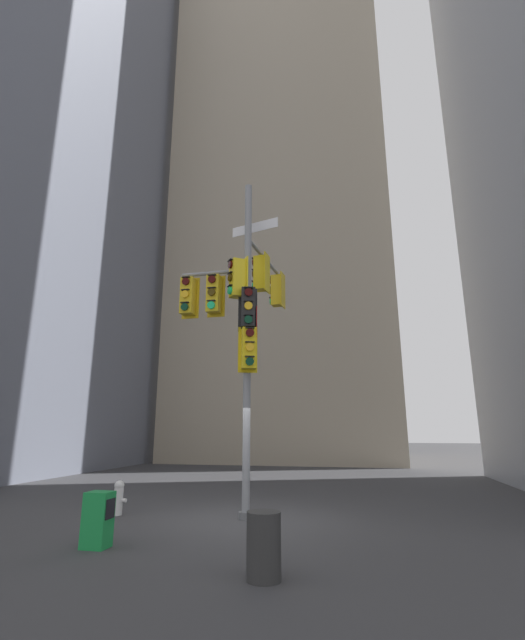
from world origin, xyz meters
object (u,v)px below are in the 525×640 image
(signal_pole_assembly, at_px, (243,307))
(trash_bin, at_px, (264,545))
(newspaper_box, at_px, (98,519))
(fire_hydrant, at_px, (119,497))

(signal_pole_assembly, height_order, trash_bin, signal_pole_assembly)
(signal_pole_assembly, xyz_separation_m, newspaper_box, (-1.69, -3.34, -4.71))
(signal_pole_assembly, distance_m, newspaper_box, 6.01)
(fire_hydrant, relative_size, newspaper_box, 0.85)
(newspaper_box, height_order, trash_bin, newspaper_box)
(signal_pole_assembly, bearing_deg, fire_hydrant, -169.37)
(fire_hydrant, distance_m, trash_bin, 5.82)
(trash_bin, bearing_deg, fire_hydrant, 139.31)
(newspaper_box, bearing_deg, trash_bin, -17.37)
(newspaper_box, bearing_deg, fire_hydrant, 113.50)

